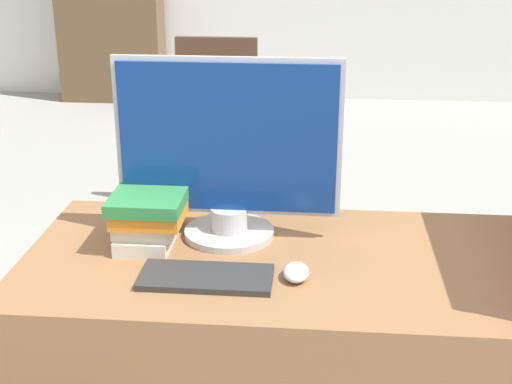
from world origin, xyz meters
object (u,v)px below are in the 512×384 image
Objects in this scene: far_chair at (215,126)px; book_stack at (151,213)px; keyboard at (206,277)px; mouse at (296,272)px; monitor at (228,154)px.

book_stack is at bearing -123.27° from far_chair.
far_chair is at bearing 93.15° from book_stack.
far_chair is (-0.29, 2.12, -0.21)m from keyboard.
keyboard is 3.43× the size of mouse.
mouse is 0.10× the size of far_chair.
monitor is 2.21× the size of book_stack.
monitor is 0.39m from mouse.
keyboard is 0.33× the size of far_chair.
far_chair is (-0.31, 1.85, -0.45)m from monitor.
book_stack reaches higher than keyboard.
mouse is (0.22, 0.03, 0.01)m from keyboard.
monitor reaches higher than book_stack.
far_chair is (-0.10, 1.89, -0.28)m from book_stack.
monitor is 1.93m from far_chair.
book_stack is (-0.41, 0.19, 0.06)m from mouse.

